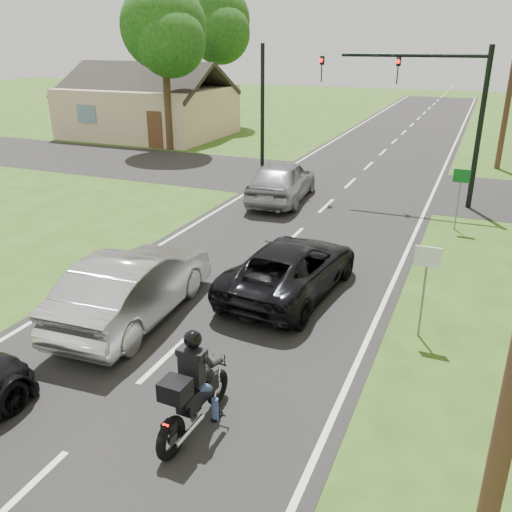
% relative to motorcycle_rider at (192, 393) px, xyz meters
% --- Properties ---
extents(ground, '(140.00, 140.00, 0.00)m').
position_rel_motorcycle_rider_xyz_m(ground, '(-1.62, 1.70, -0.74)').
color(ground, '#2B4A14').
rests_on(ground, ground).
extents(road, '(8.00, 100.00, 0.01)m').
position_rel_motorcycle_rider_xyz_m(road, '(-1.62, 11.70, -0.73)').
color(road, black).
rests_on(road, ground).
extents(cross_road, '(60.00, 7.00, 0.01)m').
position_rel_motorcycle_rider_xyz_m(cross_road, '(-1.62, 17.70, -0.73)').
color(cross_road, black).
rests_on(cross_road, ground).
extents(motorcycle_rider, '(0.62, 2.18, 1.88)m').
position_rel_motorcycle_rider_xyz_m(motorcycle_rider, '(0.00, 0.00, 0.00)').
color(motorcycle_rider, black).
rests_on(motorcycle_rider, ground).
extents(dark_suv, '(2.67, 5.08, 1.36)m').
position_rel_motorcycle_rider_xyz_m(dark_suv, '(-0.30, 5.70, -0.05)').
color(dark_suv, black).
rests_on(dark_suv, road).
extents(silver_sedan, '(2.06, 5.07, 1.64)m').
position_rel_motorcycle_rider_xyz_m(silver_sedan, '(-3.19, 2.96, 0.09)').
color(silver_sedan, silver).
rests_on(silver_sedan, road).
extents(silver_suv, '(2.46, 5.16, 1.70)m').
position_rel_motorcycle_rider_xyz_m(silver_suv, '(-3.52, 13.75, 0.12)').
color(silver_suv, '#929499').
rests_on(silver_suv, road).
extents(traffic_signal, '(6.38, 0.44, 6.00)m').
position_rel_motorcycle_rider_xyz_m(traffic_signal, '(1.72, 15.70, 3.40)').
color(traffic_signal, black).
rests_on(traffic_signal, ground).
extents(signal_pole_far, '(0.20, 0.20, 6.00)m').
position_rel_motorcycle_rider_xyz_m(signal_pole_far, '(-6.82, 19.70, 2.26)').
color(signal_pole_far, black).
rests_on(signal_pole_far, ground).
extents(sign_white, '(0.55, 0.07, 2.12)m').
position_rel_motorcycle_rider_xyz_m(sign_white, '(3.08, 4.68, 0.86)').
color(sign_white, slate).
rests_on(sign_white, ground).
extents(sign_green, '(0.55, 0.07, 2.12)m').
position_rel_motorcycle_rider_xyz_m(sign_green, '(3.28, 12.68, 0.86)').
color(sign_green, slate).
rests_on(sign_green, ground).
extents(tree_left_near, '(5.12, 4.96, 9.22)m').
position_rel_motorcycle_rider_xyz_m(tree_left_near, '(-13.35, 21.49, 5.80)').
color(tree_left_near, '#332316').
rests_on(tree_left_near, ground).
extents(tree_left_far, '(5.76, 5.58, 10.14)m').
position_rel_motorcycle_rider_xyz_m(tree_left_far, '(-15.31, 31.46, 6.40)').
color(tree_left_far, '#332316').
rests_on(tree_left_far, ground).
extents(house, '(10.20, 8.00, 4.84)m').
position_rel_motorcycle_rider_xyz_m(house, '(-17.62, 25.70, 1.03)').
color(house, tan).
rests_on(house, ground).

